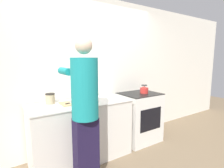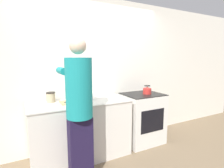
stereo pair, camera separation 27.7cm
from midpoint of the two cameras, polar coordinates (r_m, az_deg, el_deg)
name	(u,v)px [view 1 (the left image)]	position (r m, az deg, el deg)	size (l,w,h in m)	color
ground_plane	(114,160)	(2.95, -2.41, -23.55)	(12.00, 12.00, 0.00)	#7A664C
wall_back	(93,73)	(3.11, -8.90, 3.50)	(8.00, 0.05, 2.60)	silver
counter	(82,131)	(2.83, -12.74, -14.79)	(1.52, 0.63, 0.90)	silver
oven	(139,117)	(3.38, 6.60, -10.67)	(0.70, 0.59, 0.92)	silver
person	(85,107)	(2.12, -12.63, -7.51)	(0.36, 0.59, 1.80)	#1E1636
cutting_board	(72,103)	(2.65, -16.03, -6.04)	(0.30, 0.25, 0.02)	tan
knife	(70,103)	(2.63, -16.41, -5.90)	(0.18, 0.11, 0.01)	silver
kettle	(144,90)	(3.28, 8.09, -1.87)	(0.15, 0.15, 0.15)	red
bowl_prep	(86,97)	(2.83, -11.20, -4.21)	(0.19, 0.19, 0.09)	#426684
canister_jar	(50,99)	(2.73, -22.32, -4.48)	(0.13, 0.13, 0.15)	tan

